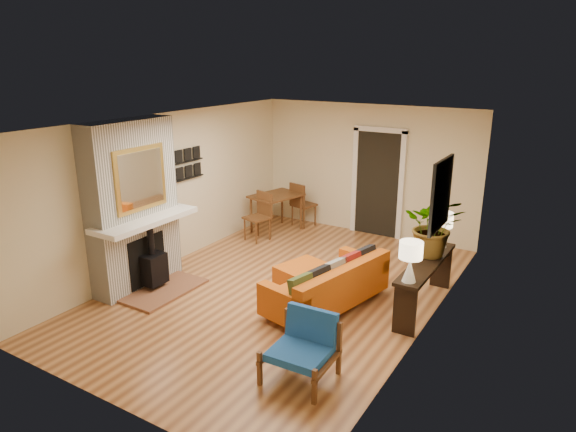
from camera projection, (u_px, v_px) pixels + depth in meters
name	position (u px, v px, depth m)	size (l,w,h in m)	color
room_shell	(384.00, 183.00, 9.46)	(6.50, 6.50, 6.50)	#BF8049
fireplace	(135.00, 210.00, 7.79)	(1.09, 1.68, 2.60)	white
sofa	(330.00, 286.00, 7.31)	(1.24, 2.09, 0.77)	silver
ottoman	(307.00, 277.00, 7.91)	(0.94, 0.94, 0.38)	silver
blue_chair	(304.00, 343.00, 5.74)	(0.74, 0.73, 0.75)	brown
dining_table	(279.00, 203.00, 10.46)	(1.04, 1.80, 0.95)	brown
console_table	(426.00, 271.00, 7.23)	(0.34, 1.85, 0.72)	black
lamp_near	(411.00, 257.00, 6.45)	(0.30, 0.30, 0.54)	white
lamp_far	(442.00, 225.00, 7.65)	(0.30, 0.30, 0.54)	white
houseplant	(434.00, 226.00, 7.28)	(0.81, 0.70, 0.90)	#1E5919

